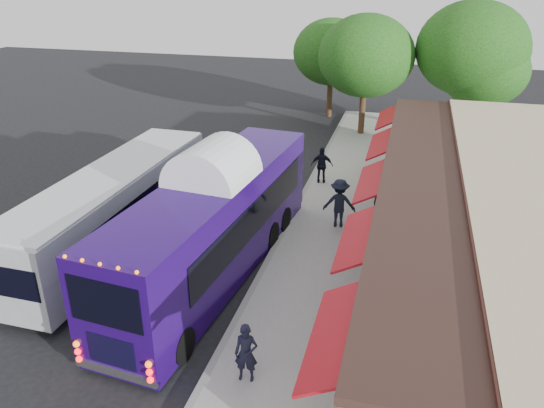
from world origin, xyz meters
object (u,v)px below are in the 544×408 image
Objects in this scene: city_bus at (114,206)px; ped_c at (322,165)px; ped_d at (339,203)px; ped_b at (380,192)px; coach_bus at (215,220)px; ped_a at (246,353)px.

ped_c is at bearing 52.29° from city_bus.
ped_b is at bearing -131.92° from ped_d.
coach_bus is 5.42m from ped_a.
coach_bus reaches higher than ped_a.
ped_a is 10.98m from ped_b.
ped_c reaches higher than ped_a.
ped_a is (2.51, -4.70, -1.01)m from coach_bus.
city_bus is at bearing 45.26° from ped_c.
ped_b is at bearing 70.79° from ped_a.
city_bus is 8.31m from ped_d.
ped_a is at bearing -38.42° from city_bus.
ped_d is at bearing 25.34° from city_bus.
city_bus is 6.90× the size of ped_a.
ped_d is (0.95, 8.87, 0.18)m from ped_a.
coach_bus is 6.96× the size of ped_b.
city_bus is at bearing 19.07° from ped_d.
city_bus is 6.32× the size of ped_c.
ped_a is 0.92× the size of ped_c.
coach_bus is at bearing 71.88° from ped_b.
city_bus reaches higher than ped_c.
ped_a is at bearing 98.41° from ped_b.
ped_c is at bearing -76.72° from ped_d.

